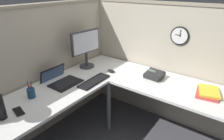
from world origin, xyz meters
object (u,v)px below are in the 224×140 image
monitor (86,46)px  laptop (60,80)px  thermos_flask (0,107)px  computer_mouse (111,71)px  wall_clock (180,36)px  keyboard (94,81)px  office_phone (155,75)px  book_stack (208,92)px  cell_phone (19,111)px  pen_cup (31,93)px

monitor → laptop: 0.58m
thermos_flask → monitor: bearing=8.9°
computer_mouse → thermos_flask: (-1.29, 0.18, 0.09)m
laptop → wall_clock: bearing=-44.0°
thermos_flask → keyboard: bearing=-10.8°
office_phone → keyboard: bearing=134.3°
laptop → computer_mouse: 0.65m
keyboard → book_stack: 1.22m
office_phone → book_stack: size_ratio=0.68×
laptop → computer_mouse: bearing=-30.0°
computer_mouse → cell_phone: 1.18m
computer_mouse → office_phone: (0.17, -0.52, 0.02)m
cell_phone → pen_cup: bearing=42.8°
computer_mouse → cell_phone: size_ratio=0.72×
thermos_flask → pen_cup: bearing=16.5°
laptop → keyboard: bearing=-55.4°
laptop → thermos_flask: 0.75m
cell_phone → office_phone: (1.34, -0.68, 0.03)m
book_stack → computer_mouse: bearing=97.3°
book_stack → thermos_flask: bearing=137.7°
book_stack → pen_cup: bearing=128.0°
office_phone → wall_clock: bearing=-26.3°
pen_cup → book_stack: size_ratio=0.56×
keyboard → pen_cup: bearing=153.9°
cell_phone → book_stack: bearing=-31.3°
monitor → computer_mouse: (0.05, -0.38, -0.28)m
wall_clock → book_stack: bearing=-124.6°
monitor → thermos_flask: 1.28m
pen_cup → book_stack: bearing=-52.0°
keyboard → book_stack: bearing=-68.5°
cell_phone → book_stack: (1.31, -1.29, 0.02)m
keyboard → laptop: bearing=123.0°
keyboard → wall_clock: 1.14m
laptop → keyboard: (0.23, -0.33, -0.01)m
book_stack → wall_clock: wall_clock is taller
keyboard → wall_clock: bearing=-41.3°
monitor → wall_clock: (0.51, -1.04, 0.19)m
pen_cup → wall_clock: bearing=-33.7°
cell_phone → thermos_flask: (-0.13, 0.02, 0.10)m
computer_mouse → thermos_flask: size_ratio=0.47×
keyboard → monitor: bearing=51.2°
laptop → keyboard: laptop is taller
keyboard → book_stack: (0.48, -1.12, 0.01)m
thermos_flask → wall_clock: wall_clock is taller
keyboard → book_stack: size_ratio=1.34×
thermos_flask → book_stack: 1.95m
thermos_flask → wall_clock: bearing=-25.7°
cell_phone → thermos_flask: size_ratio=0.65×
laptop → book_stack: 1.61m
pen_cup → keyboard: bearing=-24.5°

